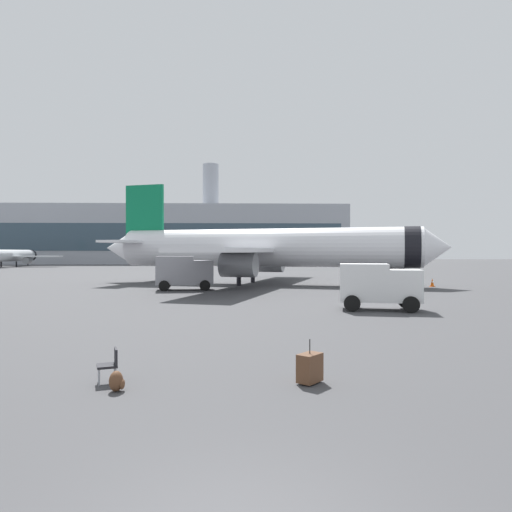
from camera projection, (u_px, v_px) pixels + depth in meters
airplane_at_gate at (263, 248)px, 46.70m from camera, size 35.00×31.95×10.50m
airplane_taxiing at (11, 256)px, 101.58m from camera, size 21.50×23.89×7.04m
service_truck at (184, 271)px, 39.80m from camera, size 4.99×2.93×2.90m
fuel_truck at (375, 267)px, 46.26m from camera, size 6.41×5.03×3.20m
cargo_van at (379, 284)px, 26.10m from camera, size 4.73×3.13×2.60m
safety_cone_near at (432, 283)px, 43.67m from camera, size 0.44×0.44×0.78m
safety_cone_mid at (368, 278)px, 51.31m from camera, size 0.44×0.44×0.82m
safety_cone_far at (354, 282)px, 45.07m from camera, size 0.44×0.44×0.67m
rolling_suitcase at (310, 368)px, 11.54m from camera, size 0.72×0.74×1.10m
traveller_backpack at (117, 381)px, 10.88m from camera, size 0.36×0.40×0.48m
gate_chair at (110, 363)px, 11.55m from camera, size 0.61×0.61×0.86m
terminal_building at (172, 235)px, 130.12m from camera, size 95.94×20.15×27.86m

